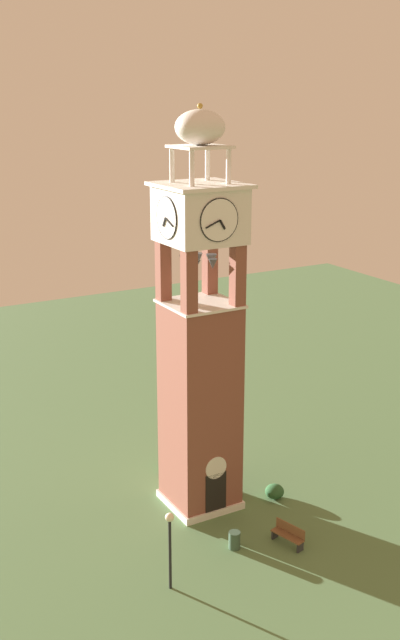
% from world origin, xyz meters
% --- Properties ---
extents(ground, '(80.00, 80.00, 0.00)m').
position_xyz_m(ground, '(0.00, 0.00, 0.00)').
color(ground, '#517547').
extents(clock_tower, '(3.59, 3.59, 18.78)m').
position_xyz_m(clock_tower, '(0.00, -0.00, 7.80)').
color(clock_tower, brown).
rests_on(clock_tower, ground).
extents(park_bench, '(0.84, 1.66, 0.95)m').
position_xyz_m(park_bench, '(1.64, -5.05, 0.48)').
color(park_bench, brown).
rests_on(park_bench, ground).
extents(lamp_post, '(0.36, 0.36, 3.42)m').
position_xyz_m(lamp_post, '(-4.33, -5.23, 2.41)').
color(lamp_post, black).
rests_on(lamp_post, ground).
extents(trash_bin, '(0.52, 0.52, 0.80)m').
position_xyz_m(trash_bin, '(-0.60, -4.14, 0.40)').
color(trash_bin, '#38513D').
rests_on(trash_bin, ground).
extents(shrub_near_entry, '(0.79, 0.79, 0.79)m').
position_xyz_m(shrub_near_entry, '(0.09, 3.77, 0.40)').
color(shrub_near_entry, '#28562D').
rests_on(shrub_near_entry, ground).
extents(shrub_left_of_tower, '(0.94, 0.94, 0.71)m').
position_xyz_m(shrub_left_of_tower, '(3.41, -1.45, 0.35)').
color(shrub_left_of_tower, '#28562D').
rests_on(shrub_left_of_tower, ground).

